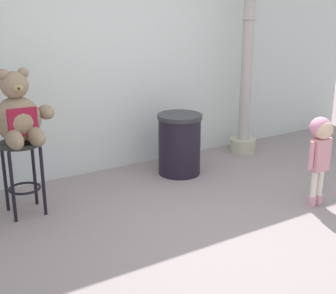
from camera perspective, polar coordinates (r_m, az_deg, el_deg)
ground_plane at (r=4.14m, az=6.38°, el=-10.67°), size 24.00×24.00×0.00m
building_wall at (r=5.55m, az=-7.50°, el=12.78°), size 7.83×0.30×3.01m
bar_stool_with_teddy at (r=4.54m, az=-17.46°, el=-1.83°), size 0.37×0.37×0.72m
teddy_bear at (r=4.38m, az=-17.87°, el=3.60°), size 0.65×0.58×0.67m
child_walking at (r=4.68m, az=18.21°, el=0.54°), size 0.29×0.23×0.90m
trash_bin at (r=5.40m, az=1.41°, el=0.37°), size 0.52×0.52×0.71m
lamppost at (r=6.11m, az=9.66°, el=10.30°), size 0.34×0.34×3.01m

